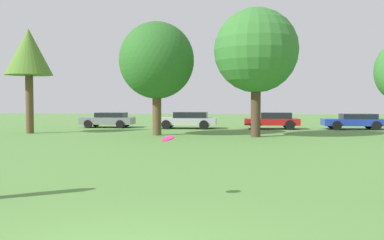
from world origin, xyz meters
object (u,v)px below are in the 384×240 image
object	(u,v)px
tree_2	(256,51)
parked_car_grey	(108,119)
parked_car_silver	(188,120)
parked_car_red	(273,120)
tree_1	(157,61)
frisbee	(168,139)
tree_0	(29,53)
parked_car_blue	(354,121)

from	to	relation	value
tree_2	parked_car_grey	world-z (taller)	tree_2
parked_car_silver	parked_car_red	bearing A→B (deg)	-179.16
tree_1	parked_car_grey	size ratio (longest dim) A/B	1.68
frisbee	parked_car_silver	xyz separation A→B (m)	(-1.80, 22.09, -0.60)
tree_0	parked_car_silver	bearing A→B (deg)	29.92
frisbee	parked_car_red	distance (m)	22.51
parked_car_silver	parked_car_red	distance (m)	6.15
tree_1	parked_car_silver	distance (m)	7.28
tree_0	parked_car_red	bearing A→B (deg)	19.14
frisbee	tree_1	xyz separation A→B (m)	(-3.01, 15.94, 3.12)
parked_car_silver	parked_car_red	world-z (taller)	parked_car_silver
parked_car_grey	tree_1	bearing A→B (deg)	126.81
frisbee	parked_car_red	world-z (taller)	frisbee
tree_1	parked_car_grey	distance (m)	9.19
tree_2	tree_0	bearing A→B (deg)	174.27
frisbee	parked_car_silver	bearing A→B (deg)	94.67
tree_2	parked_car_blue	world-z (taller)	tree_2
tree_2	parked_car_blue	size ratio (longest dim) A/B	1.68
tree_2	parked_car_blue	distance (m)	10.98
parked_car_grey	parked_car_blue	size ratio (longest dim) A/B	0.92
frisbee	parked_car_red	size ratio (longest dim) A/B	0.07
tree_0	parked_car_blue	xyz separation A→B (m)	(21.29, 5.55, -4.36)
frisbee	parked_car_blue	world-z (taller)	frisbee
tree_0	parked_car_red	xyz separation A→B (m)	(15.52, 5.39, -4.32)
tree_1	parked_car_red	size ratio (longest dim) A/B	1.70
tree_2	parked_car_blue	xyz separation A→B (m)	(7.39, 6.94, -4.21)
parked_car_grey	parked_car_red	distance (m)	12.29
tree_2	frisbee	bearing A→B (deg)	-100.08
tree_0	frisbee	bearing A→B (deg)	-56.20
frisbee	tree_2	bearing A→B (deg)	79.92
tree_0	parked_car_grey	size ratio (longest dim) A/B	1.64
parked_car_red	tree_2	bearing A→B (deg)	77.42
frisbee	tree_2	size ratio (longest dim) A/B	0.04
frisbee	parked_car_grey	world-z (taller)	frisbee
frisbee	tree_1	distance (m)	16.52
parked_car_grey	parked_car_silver	bearing A→B (deg)	174.86
parked_car_grey	parked_car_silver	distance (m)	6.16
frisbee	parked_car_silver	distance (m)	22.17
parked_car_silver	parked_car_blue	xyz separation A→B (m)	(11.91, 0.15, -0.05)
frisbee	tree_1	world-z (taller)	tree_1
tree_2	parked_car_red	xyz separation A→B (m)	(1.63, 6.78, -4.17)
parked_car_grey	parked_car_blue	distance (m)	18.04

